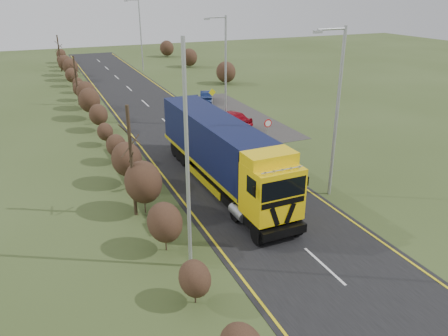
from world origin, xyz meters
name	(u,v)px	position (x,y,z in m)	size (l,w,h in m)	color
ground	(278,224)	(0.00, 0.00, 0.00)	(160.00, 160.00, 0.00)	#36441D
road	(207,160)	(0.00, 10.00, 0.01)	(8.00, 120.00, 0.02)	black
layby	(232,115)	(6.50, 20.00, 0.01)	(6.00, 18.00, 0.02)	#2D2A28
lane_markings	(209,161)	(0.00, 9.69, 0.03)	(7.52, 116.00, 0.01)	gold
hedgerow	(128,161)	(-6.00, 7.89, 1.62)	(2.24, 102.04, 6.05)	#301D15
lorry	(222,150)	(-0.80, 5.56, 2.37)	(2.92, 15.03, 4.18)	black
car_red_hatchback	(230,119)	(4.80, 16.78, 0.73)	(1.72, 4.28, 1.46)	maroon
car_blue_sedan	(207,96)	(6.25, 26.08, 0.61)	(1.29, 3.69, 1.22)	#0A163B
streetlight_near	(336,107)	(4.47, 1.97, 5.29)	(2.03, 0.19, 9.57)	#A2A5A8
streetlight_mid	(224,67)	(4.48, 17.25, 5.13)	(1.98, 0.19, 9.31)	#A2A5A8
streetlight_far	(140,32)	(4.46, 47.56, 5.53)	(2.11, 0.20, 9.98)	#A2A5A8
left_pole	(187,163)	(-5.38, -1.64, 4.88)	(0.16, 0.16, 9.76)	#A2A5A8
speed_sign	(268,128)	(5.14, 10.58, 1.57)	(0.62, 0.10, 2.26)	#A2A5A8
warning_board	(212,96)	(5.80, 23.35, 1.24)	(0.77, 0.11, 2.01)	#A2A5A8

